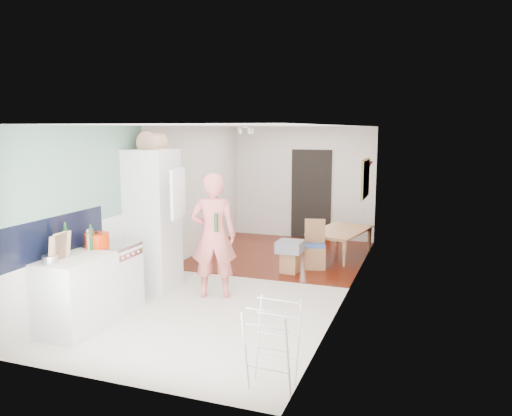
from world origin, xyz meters
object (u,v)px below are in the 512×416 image
Objects in this scene: dining_table at (342,245)px; drying_rack at (272,346)px; dining_chair at (315,245)px; stool at (290,262)px; person at (213,224)px.

dining_table is 1.54× the size of drying_rack.
dining_chair reaches higher than stool.
dining_table is at bearing 65.04° from stool.
dining_table is 1.03m from dining_chair.
stool is at bearing 106.22° from drying_rack.
stool is (-0.33, -0.42, -0.24)m from dining_chair.
drying_rack is at bearing -76.85° from stool.
drying_rack is (0.88, -3.75, 0.23)m from stool.
person is 5.80× the size of stool.
person is 2.32m from dining_chair.
person is at bearing -115.63° from stool.
dining_table is at bearing -135.02° from person.
drying_rack is at bearing -97.20° from dining_chair.
person is at bearing 166.34° from dining_table.
dining_chair reaches higher than drying_rack.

